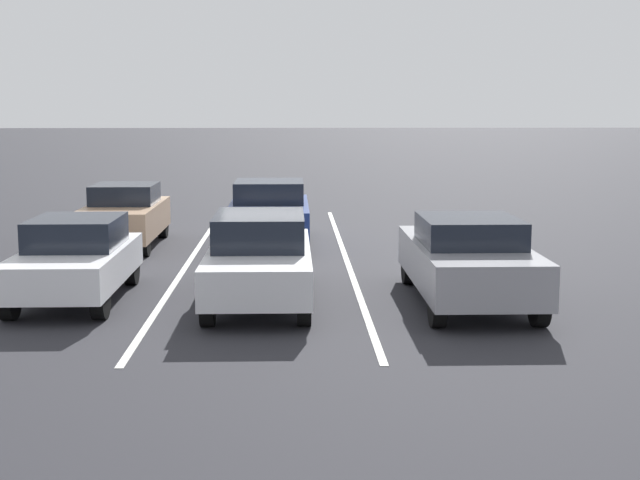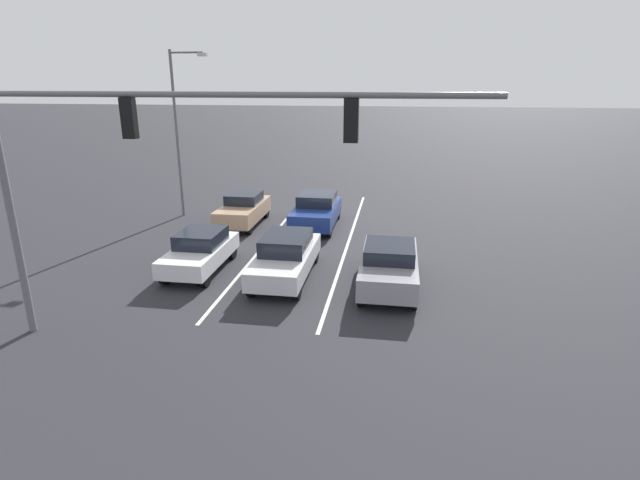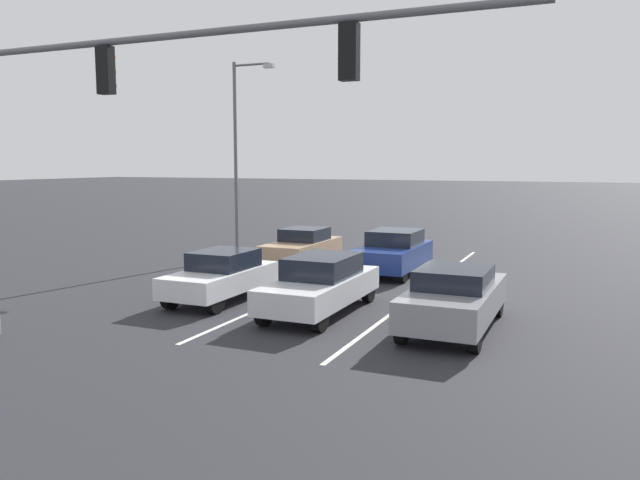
% 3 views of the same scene
% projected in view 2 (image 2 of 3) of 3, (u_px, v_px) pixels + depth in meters
% --- Properties ---
extents(ground_plane, '(240.00, 240.00, 0.00)m').
position_uv_depth(ground_plane, '(319.00, 223.00, 24.75)').
color(ground_plane, '#28282D').
extents(lane_stripe_left_divider, '(0.12, 17.31, 0.01)m').
position_uv_depth(lane_stripe_left_divider, '(349.00, 241.00, 21.98)').
color(lane_stripe_left_divider, silver).
rests_on(lane_stripe_left_divider, ground_plane).
extents(lane_stripe_center_divider, '(0.12, 17.31, 0.01)m').
position_uv_depth(lane_stripe_center_divider, '(271.00, 237.00, 22.51)').
color(lane_stripe_center_divider, silver).
rests_on(lane_stripe_center_divider, ground_plane).
extents(car_silver_midlane_front, '(1.78, 4.71, 1.55)m').
position_uv_depth(car_silver_midlane_front, '(286.00, 256.00, 17.70)').
color(car_silver_midlane_front, silver).
rests_on(car_silver_midlane_front, ground_plane).
extents(car_white_rightlane_front, '(1.72, 4.02, 1.47)m').
position_uv_depth(car_white_rightlane_front, '(200.00, 251.00, 18.39)').
color(car_white_rightlane_front, silver).
rests_on(car_white_rightlane_front, ground_plane).
extents(car_gray_leftlane_front, '(1.87, 4.65, 1.53)m').
position_uv_depth(car_gray_leftlane_front, '(389.00, 264.00, 16.92)').
color(car_gray_leftlane_front, gray).
rests_on(car_gray_leftlane_front, ground_plane).
extents(car_tan_rightlane_second, '(1.72, 4.11, 1.53)m').
position_uv_depth(car_tan_rightlane_second, '(243.00, 209.00, 24.26)').
color(car_tan_rightlane_second, tan).
rests_on(car_tan_rightlane_second, ground_plane).
extents(car_navy_midlane_second, '(1.94, 4.35, 1.58)m').
position_uv_depth(car_navy_midlane_second, '(316.00, 210.00, 23.95)').
color(car_navy_midlane_second, navy).
rests_on(car_navy_midlane_second, ground_plane).
extents(traffic_signal_gantry, '(12.23, 0.37, 6.93)m').
position_uv_depth(traffic_signal_gantry, '(136.00, 151.00, 11.99)').
color(traffic_signal_gantry, slate).
rests_on(traffic_signal_gantry, ground_plane).
extents(street_lamp_right_shoulder, '(1.92, 0.24, 8.16)m').
position_uv_depth(street_lamp_right_shoulder, '(180.00, 124.00, 24.71)').
color(street_lamp_right_shoulder, slate).
rests_on(street_lamp_right_shoulder, ground_plane).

